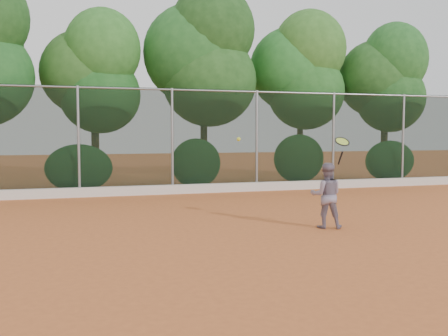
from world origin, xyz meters
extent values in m
plane|color=#C7632F|center=(0.00, 0.00, 0.00)|extent=(80.00, 80.00, 0.00)
cube|color=silver|center=(0.00, 6.82, 0.15)|extent=(24.00, 0.20, 0.30)
imported|color=gray|center=(1.97, 0.00, 0.69)|extent=(0.82, 0.74, 1.39)
cube|color=black|center=(0.00, 7.00, 1.75)|extent=(24.00, 0.01, 3.50)
cylinder|color=gray|center=(0.00, 7.00, 3.45)|extent=(24.00, 0.06, 0.06)
cylinder|color=gray|center=(-3.00, 7.00, 1.75)|extent=(0.09, 0.09, 3.50)
cylinder|color=gray|center=(0.00, 7.00, 1.75)|extent=(0.09, 0.09, 3.50)
cylinder|color=gray|center=(3.00, 7.00, 1.75)|extent=(0.09, 0.09, 3.50)
cylinder|color=gray|center=(6.00, 7.00, 1.75)|extent=(0.09, 0.09, 3.50)
cylinder|color=gray|center=(9.00, 7.00, 1.75)|extent=(0.09, 0.09, 3.50)
cylinder|color=#422E19|center=(-2.40, 9.30, 1.20)|extent=(0.28, 0.28, 2.40)
ellipsoid|color=#1B501B|center=(-2.20, 9.20, 3.40)|extent=(2.90, 2.40, 2.80)
ellipsoid|color=#27541C|center=(-2.70, 9.50, 4.20)|extent=(3.20, 2.70, 3.10)
ellipsoid|color=#286221|center=(-2.10, 9.00, 5.00)|extent=(2.70, 2.30, 2.90)
cylinder|color=#3A2916|center=(1.60, 9.00, 1.50)|extent=(0.26, 0.26, 3.00)
ellipsoid|color=#346C29|center=(1.80, 8.90, 4.00)|extent=(3.60, 3.00, 3.50)
ellipsoid|color=#30762D|center=(1.30, 9.20, 5.00)|extent=(3.90, 3.20, 3.80)
ellipsoid|color=#2D6024|center=(1.90, 8.80, 5.90)|extent=(3.20, 2.70, 3.30)
cylinder|color=#422D19|center=(5.70, 9.20, 1.35)|extent=(0.24, 0.24, 2.70)
ellipsoid|color=#20561D|center=(5.90, 9.10, 3.70)|extent=(3.20, 2.70, 3.10)
ellipsoid|color=#216223|center=(5.40, 9.40, 4.60)|extent=(3.50, 2.90, 3.40)
ellipsoid|color=#2D6021|center=(6.00, 9.00, 5.40)|extent=(3.00, 2.50, 3.10)
cylinder|color=#3C2A17|center=(9.40, 8.80, 1.25)|extent=(0.28, 0.28, 2.50)
ellipsoid|color=#2E6A28|center=(9.60, 8.70, 3.50)|extent=(3.00, 2.50, 2.90)
ellipsoid|color=#326A28|center=(9.10, 9.00, 4.30)|extent=(3.30, 2.80, 3.20)
ellipsoid|color=#30762D|center=(9.70, 8.60, 5.10)|extent=(2.80, 2.40, 3.00)
ellipsoid|color=#2B712C|center=(-3.00, 7.80, 0.85)|extent=(2.20, 1.16, 1.60)
ellipsoid|color=#296B29|center=(1.00, 7.80, 0.95)|extent=(1.80, 1.04, 1.76)
ellipsoid|color=#2F6E29|center=(5.00, 7.80, 1.05)|extent=(2.00, 1.10, 1.84)
ellipsoid|color=#2C752D|center=(9.00, 7.80, 0.90)|extent=(2.16, 1.12, 1.64)
cylinder|color=black|center=(2.30, 0.02, 1.49)|extent=(0.04, 0.21, 0.29)
torus|color=black|center=(2.30, -0.04, 1.84)|extent=(0.33, 0.30, 0.20)
cylinder|color=#ABC439|center=(2.30, -0.04, 1.84)|extent=(0.28, 0.24, 0.15)
sphere|color=#CCDA31|center=(-0.17, -0.51, 1.90)|extent=(0.07, 0.07, 0.07)
camera|label=1|loc=(-3.13, -9.42, 2.01)|focal=40.00mm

